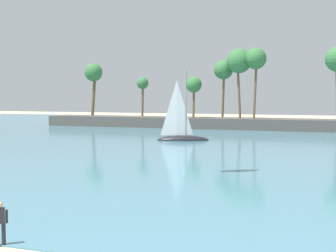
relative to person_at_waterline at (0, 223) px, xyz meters
name	(u,v)px	position (x,y,z in m)	size (l,w,h in m)	color
sea	(287,137)	(4.03, 52.20, -0.86)	(220.00, 104.45, 0.06)	teal
palm_headland	(294,108)	(3.66, 64.47, 2.54)	(85.18, 6.03, 12.93)	#514C47
person_at_waterline	(0,223)	(0.00, 0.00, 0.00)	(0.46, 0.37, 1.67)	#23232D
sailboat_near_shore	(182,134)	(-7.10, 42.13, -0.02)	(6.49, 3.93, 9.03)	black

